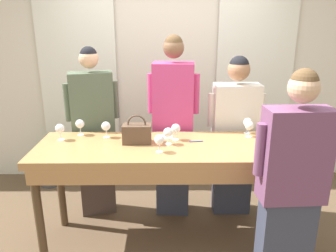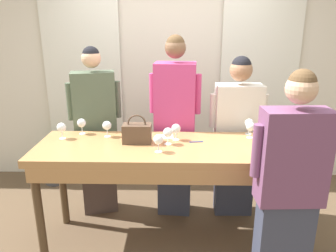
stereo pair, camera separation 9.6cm
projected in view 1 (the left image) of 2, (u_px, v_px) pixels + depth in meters
The scene contains 22 objects.
ground_plane at pixel (168, 241), 3.09m from camera, with size 18.00×18.00×0.00m, color brown.
wall_back at pixel (167, 70), 4.08m from camera, with size 12.00×0.06×2.80m.
curtain_panel_left at pixel (79, 76), 4.02m from camera, with size 0.94×0.03×2.69m.
curtain_panel_right at pixel (254, 76), 4.05m from camera, with size 0.94×0.03×2.69m.
tasting_bar at pixel (168, 157), 2.81m from camera, with size 2.26×0.73×0.97m.
wine_bottle at pixel (283, 140), 2.57m from camera, with size 0.08×0.08×0.32m.
handbag at pixel (137, 133), 2.83m from camera, with size 0.25×0.13×0.25m.
wine_glass_front_left at pixel (176, 129), 2.89m from camera, with size 0.08×0.08×0.15m.
wine_glass_front_mid at pixel (249, 126), 2.97m from camera, with size 0.08×0.08×0.15m.
wine_glass_front_right at pixel (159, 140), 2.62m from camera, with size 0.08×0.08×0.15m.
wine_glass_center_left at pixel (80, 124), 3.02m from camera, with size 0.08×0.08×0.15m.
wine_glass_center_mid at pixel (168, 133), 2.79m from camera, with size 0.08×0.08×0.15m.
wine_glass_center_right at pixel (60, 129), 2.89m from camera, with size 0.08×0.08×0.15m.
wine_glass_back_left at pixel (248, 123), 3.07m from camera, with size 0.08×0.08×0.15m.
wine_glass_back_mid at pixel (106, 126), 2.95m from camera, with size 0.08×0.08×0.15m.
napkin at pixel (166, 137), 3.00m from camera, with size 0.13×0.13×0.00m.
pen at pixel (196, 141), 2.87m from camera, with size 0.12×0.03×0.01m.
guest_olive_jacket at pixel (94, 133), 3.32m from camera, with size 0.53×0.30×1.76m.
guest_pink_top at pixel (173, 128), 3.32m from camera, with size 0.51×0.29×1.87m.
guest_cream_sweater at pixel (234, 136), 3.35m from camera, with size 0.57×0.24×1.67m.
host_pouring at pixel (291, 190), 2.24m from camera, with size 0.55×0.23×1.71m.
potted_plant at pixel (49, 163), 4.09m from camera, with size 0.27×0.27×0.58m.
Camera 1 is at (-0.03, -2.61, 1.98)m, focal length 35.00 mm.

